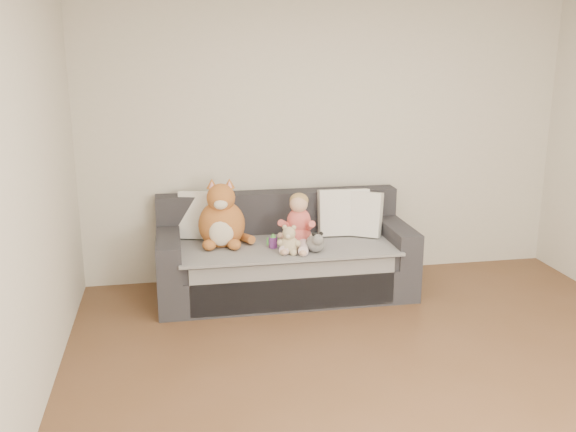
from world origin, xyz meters
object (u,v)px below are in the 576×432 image
(toddler, at_px, (298,224))
(plush_cat, at_px, (222,220))
(sofa, at_px, (284,259))
(teddy_bear, at_px, (289,242))
(sippy_cup, at_px, (273,241))

(toddler, bearing_deg, plush_cat, -172.22)
(toddler, relative_size, plush_cat, 0.77)
(sofa, height_order, teddy_bear, sofa)
(sofa, xyz_separation_m, toddler, (0.10, -0.15, 0.35))
(toddler, bearing_deg, sofa, 141.64)
(plush_cat, relative_size, sippy_cup, 4.86)
(plush_cat, bearing_deg, sippy_cup, -14.75)
(toddler, height_order, teddy_bear, toddler)
(plush_cat, xyz_separation_m, teddy_bear, (0.52, -0.33, -0.12))
(sofa, bearing_deg, toddler, -57.26)
(plush_cat, height_order, teddy_bear, plush_cat)
(toddler, distance_m, teddy_bear, 0.25)
(toddler, distance_m, plush_cat, 0.65)
(sofa, distance_m, sippy_cup, 0.32)
(toddler, height_order, sippy_cup, toddler)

